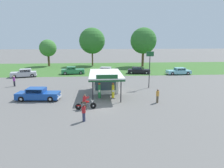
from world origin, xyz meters
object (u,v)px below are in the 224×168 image
at_px(gas_pump_nearside, 99,91).
at_px(roadside_pole_sign, 150,64).
at_px(bystander_strolling_foreground, 158,96).
at_px(gas_pump_offside, 113,91).
at_px(parked_car_back_row_far_left, 24,73).
at_px(featured_classic_sedan, 38,94).
at_px(parked_car_second_row_spare, 105,71).
at_px(motorcycle_with_rider, 85,103).
at_px(parked_car_back_row_far_right, 73,71).
at_px(bystander_chatting_near_pumps, 14,81).
at_px(bystander_standing_back_lot, 84,112).
at_px(parked_car_back_row_centre, 179,71).
at_px(parked_car_back_row_right, 138,71).

xyz_separation_m(gas_pump_nearside, roadside_pole_sign, (7.53, 5.14, 2.73)).
distance_m(gas_pump_nearside, bystander_strolling_foreground, 6.92).
relative_size(gas_pump_offside, parked_car_back_row_far_left, 0.39).
xyz_separation_m(featured_classic_sedan, parked_car_second_row_spare, (8.72, 17.52, 0.04)).
xyz_separation_m(motorcycle_with_rider, featured_classic_sedan, (-5.86, 3.75, 0.01)).
bearing_deg(bystander_strolling_foreground, gas_pump_nearside, 162.37).
height_order(motorcycle_with_rider, parked_car_back_row_far_left, motorcycle_with_rider).
bearing_deg(roadside_pole_sign, parked_car_back_row_far_right, 133.61).
relative_size(gas_pump_nearside, bystander_strolling_foreground, 1.28).
height_order(featured_classic_sedan, bystander_chatting_near_pumps, bystander_chatting_near_pumps).
distance_m(gas_pump_offside, featured_classic_sedan, 9.05).
relative_size(parked_car_back_row_far_right, bystander_chatting_near_pumps, 3.06).
distance_m(featured_classic_sedan, bystander_standing_back_lot, 9.09).
distance_m(motorcycle_with_rider, parked_car_back_row_far_right, 22.67).
height_order(gas_pump_offside, bystander_chatting_near_pumps, gas_pump_offside).
bearing_deg(bystander_strolling_foreground, parked_car_back_row_centre, 60.82).
relative_size(gas_pump_nearside, gas_pump_offside, 1.02).
distance_m(motorcycle_with_rider, parked_car_back_row_centre, 27.26).
distance_m(gas_pump_nearside, featured_classic_sedan, 7.37).
bearing_deg(gas_pump_nearside, bystander_strolling_foreground, -17.63).
bearing_deg(roadside_pole_sign, bystander_chatting_near_pumps, 173.02).
height_order(gas_pump_nearside, bystander_chatting_near_pumps, gas_pump_nearside).
relative_size(featured_classic_sedan, parked_car_back_row_centre, 1.02).
xyz_separation_m(gas_pump_offside, bystander_standing_back_lot, (-3.14, -6.78, -0.07)).
height_order(motorcycle_with_rider, bystander_chatting_near_pumps, bystander_chatting_near_pumps).
xyz_separation_m(gas_pump_nearside, parked_car_back_row_right, (8.69, 18.16, -0.27)).
relative_size(gas_pump_nearside, parked_car_back_row_centre, 0.39).
height_order(parked_car_back_row_centre, bystander_chatting_near_pumps, bystander_chatting_near_pumps).
distance_m(parked_car_back_row_right, bystander_chatting_near_pumps, 24.19).
distance_m(motorcycle_with_rider, bystander_chatting_near_pumps, 16.19).
bearing_deg(featured_classic_sedan, parked_car_back_row_centre, 33.86).
relative_size(parked_car_back_row_right, bystander_standing_back_lot, 3.23).
distance_m(parked_car_back_row_right, bystander_standing_back_lot, 26.93).
relative_size(gas_pump_offside, roadside_pole_sign, 0.37).
bearing_deg(parked_car_back_row_centre, parked_car_back_row_far_right, 174.20).
relative_size(bystander_standing_back_lot, roadside_pole_sign, 0.29).
relative_size(gas_pump_offside, bystander_chatting_near_pumps, 1.19).
relative_size(bystander_strolling_foreground, roadside_pole_sign, 0.29).
height_order(featured_classic_sedan, parked_car_back_row_far_left, parked_car_back_row_far_left).
height_order(parked_car_back_row_far_left, parked_car_back_row_far_right, parked_car_back_row_far_right).
bearing_deg(parked_car_back_row_centre, parked_car_second_row_spare, 175.58).
xyz_separation_m(motorcycle_with_rider, bystander_strolling_foreground, (8.10, 1.52, 0.17)).
distance_m(parked_car_back_row_right, parked_car_second_row_spare, 7.35).
xyz_separation_m(motorcycle_with_rider, roadside_pole_sign, (9.03, 8.76, 3.00)).
bearing_deg(bystander_chatting_near_pumps, featured_classic_sedan, -52.70).
height_order(motorcycle_with_rider, parked_car_second_row_spare, motorcycle_with_rider).
relative_size(parked_car_back_row_centre, bystander_strolling_foreground, 3.31).
height_order(gas_pump_nearside, parked_car_back_row_centre, gas_pump_nearside).
xyz_separation_m(gas_pump_offside, parked_car_back_row_right, (7.01, 18.16, -0.26)).
relative_size(gas_pump_offside, parked_car_second_row_spare, 0.36).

